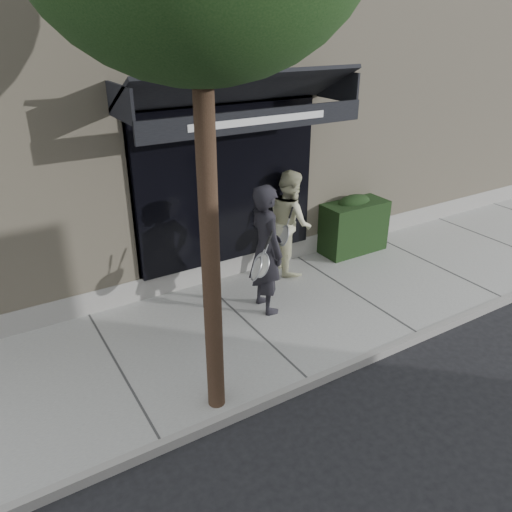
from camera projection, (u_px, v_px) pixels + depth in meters
ground at (349, 296)px, 8.54m from camera, size 80.00×80.00×0.00m
sidewalk at (349, 293)px, 8.51m from camera, size 20.00×3.00×0.12m
curb at (419, 337)px, 7.31m from camera, size 20.00×0.10×0.14m
building_facade at (212, 95)px, 11.19m from camera, size 14.30×8.04×5.64m
hedge at (352, 224)px, 9.74m from camera, size 1.30×0.70×1.14m
pedestrian_front at (266, 249)px, 7.52m from camera, size 0.79×0.94×2.04m
pedestrian_back at (290, 222)px, 8.80m from camera, size 0.91×1.05×1.86m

